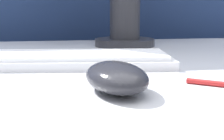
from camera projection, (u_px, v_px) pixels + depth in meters
name	position (u px, v px, depth m)	size (l,w,h in m)	color
partition_panel	(78.00, 40.00, 1.16)	(5.00, 0.03, 1.48)	navy
computer_mouse_near	(116.00, 77.00, 0.40)	(0.10, 0.13, 0.04)	#232328
keyboard	(60.00, 59.00, 0.59)	(0.43, 0.17, 0.02)	silver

